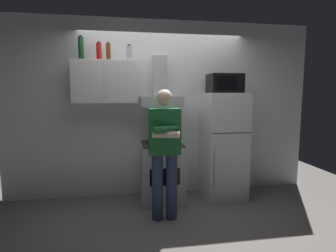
{
  "coord_description": "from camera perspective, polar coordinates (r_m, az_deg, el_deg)",
  "views": [
    {
      "loc": [
        -0.55,
        -3.46,
        1.58
      ],
      "look_at": [
        0.0,
        0.0,
        1.15
      ],
      "focal_mm": 27.69,
      "sensor_mm": 36.0,
      "label": 1
    }
  ],
  "objects": [
    {
      "name": "ground_plane",
      "position": [
        3.84,
        0.0,
        -17.27
      ],
      "size": [
        7.0,
        7.0,
        0.0
      ],
      "primitive_type": "plane",
      "color": "slate"
    },
    {
      "name": "back_wall_tiled",
      "position": [
        4.1,
        -1.32,
        3.78
      ],
      "size": [
        4.8,
        0.1,
        2.7
      ],
      "primitive_type": "cube",
      "color": "white",
      "rests_on": "ground_plane"
    },
    {
      "name": "upper_cabinet",
      "position": [
        3.85,
        -13.68,
        9.33
      ],
      "size": [
        0.9,
        0.37,
        0.6
      ],
      "color": "white"
    },
    {
      "name": "stove_oven",
      "position": [
        3.92,
        -1.32,
        -10.04
      ],
      "size": [
        0.6,
        0.62,
        0.87
      ],
      "color": "silver",
      "rests_on": "ground_plane"
    },
    {
      "name": "range_hood",
      "position": [
        3.87,
        -1.62,
        7.25
      ],
      "size": [
        0.6,
        0.44,
        0.75
      ],
      "color": "#B7BABF"
    },
    {
      "name": "refrigerator",
      "position": [
        4.06,
        12.11,
        -4.24
      ],
      "size": [
        0.6,
        0.62,
        1.6
      ],
      "color": "white",
      "rests_on": "ground_plane"
    },
    {
      "name": "microwave",
      "position": [
        4.0,
        12.36,
        9.13
      ],
      "size": [
        0.48,
        0.37,
        0.28
      ],
      "color": "black",
      "rests_on": "refrigerator"
    },
    {
      "name": "person_standing",
      "position": [
        3.21,
        -0.77,
        -5.23
      ],
      "size": [
        0.38,
        0.33,
        1.64
      ],
      "color": "navy",
      "rests_on": "ground_plane"
    },
    {
      "name": "cooking_pot",
      "position": [
        3.71,
        0.91,
        -3.26
      ],
      "size": [
        0.3,
        0.2,
        0.09
      ],
      "color": "#B7BABF",
      "rests_on": "stove_oven"
    },
    {
      "name": "bottle_canister_steel",
      "position": [
        3.9,
        -8.51,
        15.52
      ],
      "size": [
        0.08,
        0.08,
        0.24
      ],
      "color": "#B2B5BA",
      "rests_on": "upper_cabinet"
    },
    {
      "name": "bottle_soda_red",
      "position": [
        3.88,
        -14.95,
        15.54
      ],
      "size": [
        0.07,
        0.07,
        0.26
      ],
      "color": "red",
      "rests_on": "upper_cabinet"
    },
    {
      "name": "bottle_beer_brown",
      "position": [
        3.88,
        -12.99,
        15.57
      ],
      "size": [
        0.06,
        0.06,
        0.25
      ],
      "color": "brown",
      "rests_on": "upper_cabinet"
    },
    {
      "name": "bottle_wine_green",
      "position": [
        3.93,
        -18.6,
        15.87
      ],
      "size": [
        0.07,
        0.07,
        0.34
      ],
      "color": "#19471E",
      "rests_on": "upper_cabinet"
    }
  ]
}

